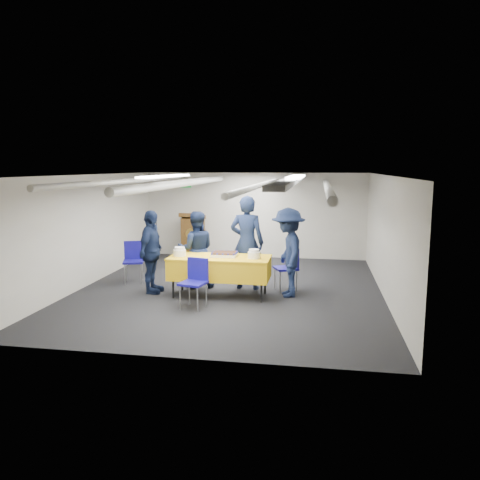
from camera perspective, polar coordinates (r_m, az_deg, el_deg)
name	(u,v)px	position (r m, az deg, el deg)	size (l,w,h in m)	color
ground	(230,289)	(9.54, -1.23, -6.02)	(7.00, 7.00, 0.00)	black
room_shell	(238,199)	(9.62, -0.26, 5.07)	(6.00, 7.00, 2.30)	beige
serving_table	(220,268)	(8.93, -2.48, -3.38)	(1.92, 0.83, 0.77)	black
sheet_cake	(225,254)	(8.92, -1.90, -1.73)	(0.49, 0.38, 0.09)	white
plate_stack_left	(180,252)	(9.02, -7.38, -1.44)	(0.24, 0.24, 0.17)	white
plate_stack_right	(254,254)	(8.71, 1.73, -1.73)	(0.24, 0.24, 0.17)	white
podium	(193,236)	(12.69, -5.75, 0.52)	(0.62, 0.53, 1.25)	brown
chair_near	(195,278)	(8.28, -5.47, -4.59)	(0.50, 0.50, 0.87)	gray
chair_right	(290,264)	(9.42, 6.09, -2.94)	(0.55, 0.55, 0.87)	gray
chair_left	(133,257)	(10.33, -12.86, -2.06)	(0.53, 0.53, 0.87)	gray
sailor_a	(247,243)	(9.42, 0.86, -0.31)	(0.69, 0.45, 1.90)	black
sailor_b	(196,249)	(9.61, -5.39, -1.15)	(0.76, 0.59, 1.57)	black
sailor_c	(151,252)	(9.29, -10.77, -1.44)	(0.96, 0.40, 1.63)	black
sailor_d	(288,252)	(8.93, 5.87, -1.52)	(1.10, 0.63, 1.70)	black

